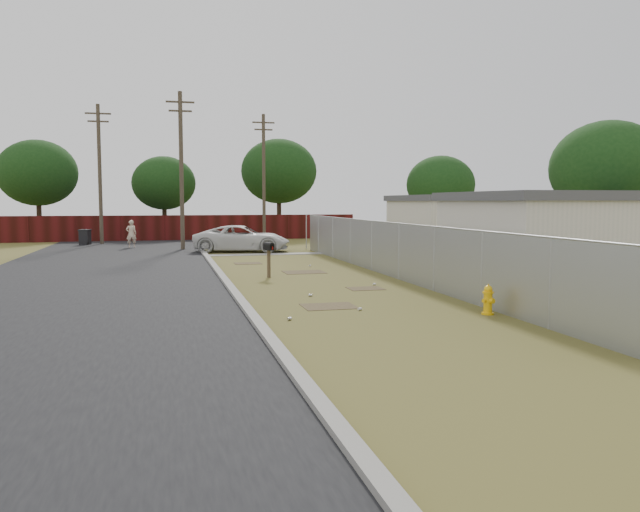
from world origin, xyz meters
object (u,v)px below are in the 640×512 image
object	(u,v)px
fire_hydrant	(488,300)
pickup_truck	(242,239)
trash_bin	(85,237)
pedestrian	(131,234)
mailbox	(269,250)

from	to	relation	value
fire_hydrant	pickup_truck	xyz separation A→B (m)	(-3.56, 20.74, 0.38)
pickup_truck	trash_bin	size ratio (longest dim) A/B	5.28
pedestrian	trash_bin	distance (m)	4.55
mailbox	pickup_truck	bearing A→B (deg)	87.80
fire_hydrant	pedestrian	bearing A→B (deg)	110.99
pedestrian	trash_bin	size ratio (longest dim) A/B	1.67
mailbox	pedestrian	distance (m)	17.38
pedestrian	fire_hydrant	bearing A→B (deg)	104.04
mailbox	pickup_truck	world-z (taller)	pickup_truck
pickup_truck	trash_bin	distance (m)	11.98
pedestrian	trash_bin	world-z (taller)	pedestrian
fire_hydrant	pedestrian	size ratio (longest dim) A/B	0.45
pedestrian	trash_bin	bearing A→B (deg)	-55.24
fire_hydrant	pedestrian	xyz separation A→B (m)	(-9.65, 25.15, 0.48)
fire_hydrant	pickup_truck	distance (m)	21.05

